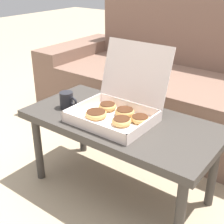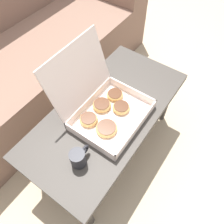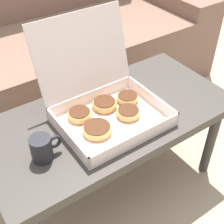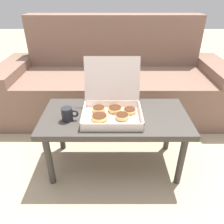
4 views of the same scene
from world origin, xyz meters
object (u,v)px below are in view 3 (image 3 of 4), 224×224
Objects in this scene: pastry_box at (103,102)px; coffee_mug at (42,148)px; couch at (28,54)px; coffee_table at (110,123)px.

pastry_box reaches higher than coffee_mug.
coffee_table is (0.00, -0.87, 0.08)m from couch.
couch reaches higher than coffee_table.
coffee_mug is (-0.31, -0.06, 0.10)m from coffee_table.
couch reaches higher than coffee_mug.
coffee_mug is at bearing -108.39° from couch.
pastry_box is at bearing 149.54° from coffee_table.
pastry_box is 0.30m from coffee_mug.
coffee_mug is at bearing -165.13° from pastry_box.
couch is 1.00m from coffee_mug.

